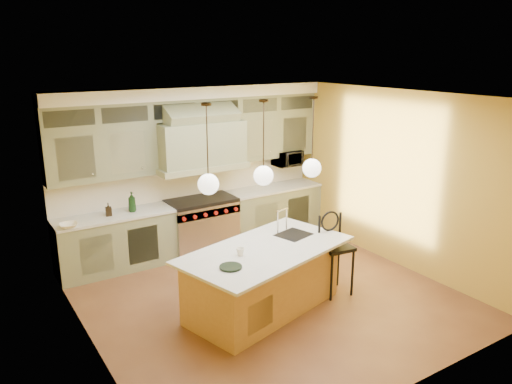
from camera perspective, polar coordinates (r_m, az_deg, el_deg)
floor at (r=7.48m, az=1.44°, el=-11.87°), size 5.00×5.00×0.00m
ceiling at (r=6.65m, az=1.61°, el=10.85°), size 5.00×5.00×0.00m
wall_back at (r=9.03m, az=-7.41°, el=2.75°), size 5.00×0.00×5.00m
wall_front at (r=5.18m, az=17.37°, el=-7.99°), size 5.00×0.00×5.00m
wall_left at (r=5.97m, az=-18.87°, el=-4.92°), size 0.00×5.00×5.00m
wall_right at (r=8.53m, az=15.57°, el=1.51°), size 0.00×5.00×5.00m
back_cabinetry at (r=8.80m, az=-6.66°, el=2.29°), size 5.00×0.77×2.90m
range at (r=8.99m, az=-6.22°, el=-3.68°), size 1.20×0.74×0.96m
kitchen_island at (r=6.95m, az=0.85°, el=-9.77°), size 2.62×1.83×1.35m
counter_stool at (r=7.42m, az=8.98°, el=-6.33°), size 0.48×0.48×1.22m
microwave at (r=9.80m, az=3.60°, el=3.88°), size 0.54×0.37×0.30m
oil_bottle_a at (r=8.37m, az=-14.00°, el=-1.10°), size 0.14×0.14×0.33m
oil_bottle_b at (r=8.28m, az=-16.52°, el=-1.93°), size 0.11×0.11×0.21m
fruit_bowl at (r=7.94m, az=-20.62°, el=-3.60°), size 0.29×0.29×0.07m
cup at (r=6.50m, az=-1.81°, el=-6.83°), size 0.12×0.12×0.10m
pendant_left at (r=6.06m, az=-5.47°, el=1.16°), size 0.26×0.26×1.11m
pendant_center at (r=6.45m, az=0.85°, el=2.14°), size 0.26×0.26×1.11m
pendant_right at (r=6.91m, az=6.40°, el=2.97°), size 0.26×0.26×1.11m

